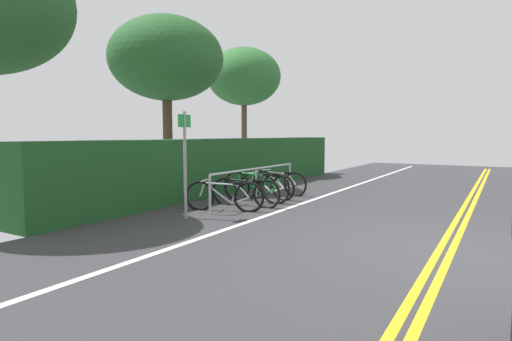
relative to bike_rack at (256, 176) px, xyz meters
name	(u,v)px	position (x,y,z in m)	size (l,w,h in m)	color
ground_plane	(445,252)	(-2.19, -4.42, -0.65)	(35.51, 11.60, 0.05)	#353538
centre_line_yellow_inner	(452,251)	(-2.19, -4.50, -0.62)	(31.96, 0.10, 0.00)	gold
centre_line_yellow_outer	(439,249)	(-2.19, -4.34, -0.62)	(31.96, 0.10, 0.00)	gold
bike_lane_stripe_white	(243,224)	(-2.19, -1.03, -0.62)	(31.96, 0.12, 0.00)	white
bike_rack	(256,176)	(0.00, 0.00, 0.00)	(3.69, 0.05, 0.83)	#9EA0A5
bicycle_0	(224,196)	(-1.33, -0.01, -0.30)	(0.69, 1.66, 0.69)	black
bicycle_1	(245,192)	(-0.61, -0.08, -0.30)	(0.46, 1.73, 0.69)	black
bicycle_2	(256,187)	(0.05, 0.04, -0.26)	(0.46, 1.85, 0.78)	black
bicycle_3	(267,186)	(0.64, 0.08, -0.30)	(0.46, 1.67, 0.69)	black
bicycle_4	(279,183)	(1.39, 0.12, -0.30)	(0.46, 1.67, 0.70)	black
sign_post_near	(185,154)	(-2.36, 0.17, 0.63)	(0.36, 0.06, 2.06)	gray
hedge_backdrop	(229,164)	(1.50, 1.83, 0.13)	(12.64, 0.94, 1.50)	#1C4C21
tree_mid	(166,59)	(0.88, 3.62, 3.21)	(3.37, 3.37, 5.08)	#473323
tree_far_right	(244,77)	(5.46, 3.83, 3.25)	(2.88, 2.88, 5.01)	brown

